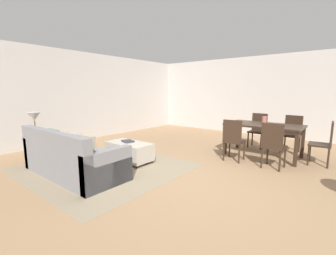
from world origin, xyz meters
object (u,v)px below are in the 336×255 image
Objects in this scene: vase_centerpiece at (264,120)px; dining_table at (264,128)px; dining_chair_near_left at (233,138)px; dining_chair_near_right at (273,143)px; book_on_ottoman at (128,141)px; side_table at (36,142)px; dining_chair_far_left at (258,128)px; table_lamp at (34,118)px; dining_chair_head_east at (325,141)px; couch at (72,159)px; dining_chair_far_right at (292,132)px; ottoman_table at (129,151)px.

dining_table is at bearing 111.55° from vase_centerpiece.
dining_table is at bearing 65.25° from dining_chair_near_left.
book_on_ottoman is (-2.63, -1.40, -0.08)m from dining_chair_near_right.
side_table is 5.49m from dining_chair_far_left.
dining_chair_head_east is at bearing 35.75° from table_lamp.
dining_chair_far_right reaches higher than couch.
vase_centerpiece is (2.14, 2.25, 0.61)m from ottoman_table.
dining_chair_head_east is (4.93, 3.55, -0.45)m from table_lamp.
side_table is at bearing -144.25° from dining_chair_head_east.
dining_chair_near_left is (1.97, 2.63, 0.23)m from couch.
dining_chair_head_east is at bearing 2.69° from vase_centerpiece.
dining_chair_far_left reaches higher than ottoman_table.
dining_chair_near_right is 2.99m from book_on_ottoman.
dining_table is 1.79× the size of dining_chair_far_left.
vase_centerpiece is at bearing 43.10° from table_lamp.
side_table is 5.12m from dining_table.
dining_chair_head_east is at bearing 48.51° from dining_chair_near_right.
dining_chair_head_east is (3.34, 2.31, 0.28)m from ottoman_table.
book_on_ottoman is at bearing -134.84° from vase_centerpiece.
dining_chair_far_left is (1.75, 3.11, 0.28)m from ottoman_table.
dining_chair_near_left is at bearing 53.21° from couch.
dining_table is 1.79× the size of dining_chair_far_right.
dining_table reaches higher than ottoman_table.
dining_chair_head_east reaches higher than book_on_ottoman.
dining_chair_head_east is at bearing -26.75° from dining_chair_far_left.
vase_centerpiece is (-0.44, -0.86, 0.33)m from dining_chair_far_right.
book_on_ottoman is at bearing 39.86° from table_lamp.
dining_chair_near_left is 0.96m from vase_centerpiece.
dining_chair_near_right reaches higher than ottoman_table.
dining_chair_far_right is 1.10m from dining_chair_head_east.
dining_chair_far_right reaches higher than book_on_ottoman.
dining_table is at bearing 117.31° from dining_chair_near_right.
book_on_ottoman is at bearing -151.94° from dining_chair_near_right.
book_on_ottoman is at bearing -120.61° from dining_chair_far_left.
side_table is at bearing -136.90° from vase_centerpiece.
dining_chair_head_east reaches higher than ottoman_table.
dining_table is 0.95m from dining_chair_near_right.
dining_chair_far_right is 4.97× the size of vase_centerpiece.
dining_chair_head_east is (1.59, -0.80, 0.00)m from dining_chair_far_left.
book_on_ottoman is at bearing -130.78° from dining_chair_far_right.
dining_chair_head_east is (0.75, -0.80, 0.00)m from dining_chair_far_right.
side_table is 0.60× the size of dining_chair_far_right.
dining_chair_near_left reaches higher than book_on_ottoman.
dining_table is at bearing -118.17° from dining_chair_far_right.
dining_chair_far_left is at bearing 89.99° from dining_chair_near_left.
ottoman_table is 4.05m from dining_chair_far_right.
dining_chair_near_right is 1.67m from dining_chair_far_right.
dining_chair_far_left is at bearing 65.43° from couch.
book_on_ottoman is (-3.41, -2.28, -0.08)m from dining_chair_head_east.
couch reaches higher than ottoman_table.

